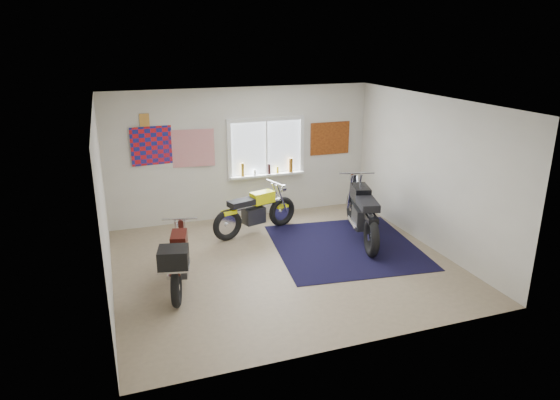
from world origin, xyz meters
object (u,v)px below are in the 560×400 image
object	(u,v)px
navy_rug	(346,246)
black_chrome_bike	(362,214)
maroon_tourer	(178,260)
yellow_triumph	(255,212)

from	to	relation	value
navy_rug	black_chrome_bike	distance (m)	0.71
black_chrome_bike	maroon_tourer	distance (m)	3.64
black_chrome_bike	maroon_tourer	xyz separation A→B (m)	(-3.53, -0.87, -0.02)
yellow_triumph	maroon_tourer	distance (m)	2.53
navy_rug	maroon_tourer	bearing A→B (deg)	-168.65
navy_rug	black_chrome_bike	xyz separation A→B (m)	(0.44, 0.25, 0.50)
yellow_triumph	maroon_tourer	xyz separation A→B (m)	(-1.74, -1.83, 0.07)
navy_rug	yellow_triumph	distance (m)	1.86
navy_rug	maroon_tourer	world-z (taller)	maroon_tourer
yellow_triumph	black_chrome_bike	size ratio (longest dim) A/B	0.83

